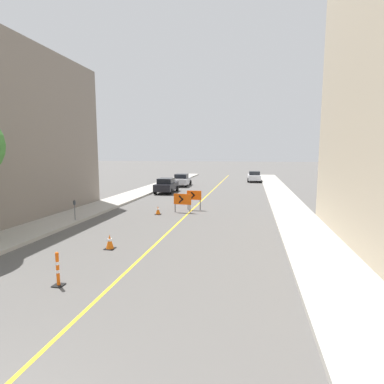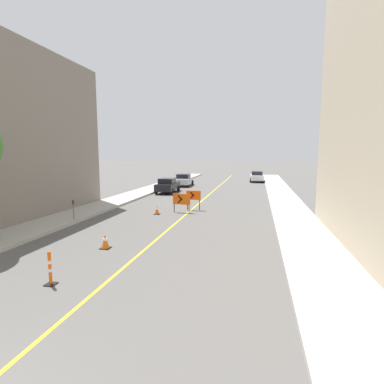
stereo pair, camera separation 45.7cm
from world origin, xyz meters
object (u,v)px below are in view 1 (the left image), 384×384
Objects in this scene: parked_car_curb_mid at (182,180)px; parked_car_curb_near at (166,185)px; delineator_post_front at (58,271)px; arrow_barricade_secondary at (194,196)px; parking_meter_near_curb at (74,206)px; arrow_barricade_primary at (182,200)px; traffic_cone_third at (158,210)px; parked_car_curb_far at (254,176)px; traffic_cone_second at (110,242)px.

parked_car_curb_near is at bearing -93.92° from parked_car_curb_mid.
arrow_barricade_secondary is at bearing 82.28° from delineator_post_front.
arrow_barricade_primary is at bearing 37.79° from parking_meter_near_curb.
traffic_cone_third is 11.52m from delineator_post_front.
parking_meter_near_curb is at bearing -141.16° from traffic_cone_third.
delineator_post_front is 0.78× the size of arrow_barricade_secondary.
delineator_post_front is at bearing -102.00° from parked_car_curb_far.
traffic_cone_second is 1.09× the size of traffic_cone_third.
parked_car_curb_mid is (-4.04, 17.00, -0.13)m from arrow_barricade_primary.
arrow_barricade_primary is (1.32, 8.73, 0.61)m from traffic_cone_second.
parked_car_curb_far is at bearing 77.00° from arrow_barricade_secondary.
parked_car_curb_near is at bearing 98.55° from traffic_cone_second.
parking_meter_near_curb is (-4.24, -3.42, 0.76)m from traffic_cone_third.
traffic_cone_third is (-0.20, 7.69, -0.03)m from traffic_cone_second.
traffic_cone_second reaches higher than traffic_cone_third.
arrow_barricade_primary is (1.20, 12.56, 0.44)m from delineator_post_front.
parked_car_curb_far reaches higher than traffic_cone_third.
arrow_barricade_primary is 0.31× the size of parked_car_curb_near.
traffic_cone_third is 3.13m from arrow_barricade_secondary.
delineator_post_front is 0.26× the size of parked_car_curb_mid.
parked_car_curb_near reaches higher than delineator_post_front.
parked_car_curb_far is (9.27, 7.82, 0.00)m from parked_car_curb_mid.
parked_car_curb_mid reaches higher than traffic_cone_third.
traffic_cone_third is at bearing -84.88° from parked_car_curb_mid.
parking_meter_near_curb is (-5.76, -4.46, 0.13)m from arrow_barricade_primary.
parked_car_curb_far reaches higher than parking_meter_near_curb.
delineator_post_front is at bearing -88.30° from traffic_cone_second.
parking_meter_near_curb is (-4.44, 4.27, 0.73)m from traffic_cone_second.
traffic_cone_second is 34.19m from parked_car_curb_far.
arrow_barricade_secondary reaches higher than traffic_cone_third.
parked_car_curb_near is (-4.81, 9.14, -0.26)m from arrow_barricade_secondary.
delineator_post_front reaches higher than traffic_cone_third.
parked_car_curb_mid is 12.13m from parked_car_curb_far.
parking_meter_near_curb is (-4.55, 8.10, 0.57)m from delineator_post_front.
parked_car_curb_far is at bearing 55.28° from parked_car_curb_near.
parked_car_curb_mid is (-2.72, 25.74, 0.48)m from traffic_cone_second.
parked_car_curb_far is (6.43, 37.38, 0.31)m from delineator_post_front.
parking_meter_near_curb reaches higher than traffic_cone_third.
arrow_barricade_primary is at bearing 81.43° from traffic_cone_second.
parked_car_curb_near is 1.00× the size of parked_car_curb_far.
traffic_cone_third is 0.44× the size of arrow_barricade_primary.
arrow_barricade_primary is 7.29m from parking_meter_near_curb.
parked_car_curb_far is (6.75, 25.87, 0.50)m from traffic_cone_third.
parked_car_curb_mid is (-4.69, 15.91, -0.26)m from arrow_barricade_secondary.
parked_car_curb_mid reaches higher than delineator_post_front.
parked_car_curb_near is 17.36m from parked_car_curb_far.
parked_car_curb_near is at bearing -125.00° from parked_car_curb_far.
traffic_cone_third is 18.23m from parked_car_curb_mid.
arrow_barricade_secondary is at bearing 62.27° from arrow_barricade_primary.
parked_car_curb_far is 31.28m from parking_meter_near_curb.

